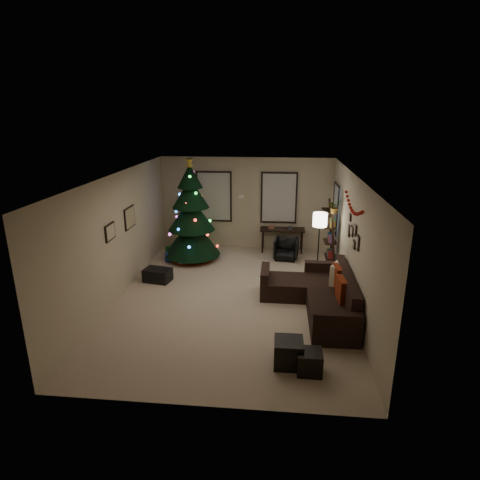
% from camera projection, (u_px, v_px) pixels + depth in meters
% --- Properties ---
extents(floor, '(7.00, 7.00, 0.00)m').
position_uv_depth(floor, '(233.00, 297.00, 8.98)').
color(floor, '#BFA790').
rests_on(floor, ground).
extents(ceiling, '(7.00, 7.00, 0.00)m').
position_uv_depth(ceiling, '(232.00, 176.00, 8.16)').
color(ceiling, white).
rests_on(ceiling, floor).
extents(wall_back, '(5.00, 0.00, 5.00)m').
position_uv_depth(wall_back, '(246.00, 204.00, 11.89)').
color(wall_back, '#C1B193').
rests_on(wall_back, floor).
extents(wall_front, '(5.00, 0.00, 5.00)m').
position_uv_depth(wall_front, '(201.00, 320.00, 5.25)').
color(wall_front, '#C1B193').
rests_on(wall_front, floor).
extents(wall_left, '(0.00, 7.00, 7.00)m').
position_uv_depth(wall_left, '(119.00, 236.00, 8.80)').
color(wall_left, '#C1B193').
rests_on(wall_left, floor).
extents(wall_right, '(0.00, 7.00, 7.00)m').
position_uv_depth(wall_right, '(353.00, 243.00, 8.33)').
color(wall_right, '#C1B193').
rests_on(wall_right, floor).
extents(window_back_left, '(1.05, 0.06, 1.50)m').
position_uv_depth(window_back_left, '(214.00, 197.00, 11.89)').
color(window_back_left, '#728CB2').
rests_on(window_back_left, wall_back).
extents(window_back_right, '(1.05, 0.06, 1.50)m').
position_uv_depth(window_back_right, '(279.00, 198.00, 11.71)').
color(window_back_right, '#728CB2').
rests_on(window_back_right, wall_back).
extents(window_right_wall, '(0.06, 0.90, 1.30)m').
position_uv_depth(window_right_wall, '(336.00, 208.00, 10.71)').
color(window_right_wall, '#728CB2').
rests_on(window_right_wall, wall_right).
extents(christmas_tree, '(1.54, 1.54, 2.86)m').
position_uv_depth(christmas_tree, '(191.00, 218.00, 10.97)').
color(christmas_tree, black).
rests_on(christmas_tree, floor).
extents(presents, '(1.30, 0.89, 0.30)m').
position_uv_depth(presents, '(186.00, 256.00, 11.20)').
color(presents, maroon).
rests_on(presents, floor).
extents(sofa, '(1.85, 2.69, 0.86)m').
position_uv_depth(sofa, '(319.00, 296.00, 8.41)').
color(sofa, black).
rests_on(sofa, floor).
extents(pillow_red_a, '(0.16, 0.47, 0.46)m').
position_uv_depth(pillow_red_a, '(341.00, 290.00, 7.85)').
color(pillow_red_a, maroon).
rests_on(pillow_red_a, sofa).
extents(pillow_red_b, '(0.17, 0.46, 0.45)m').
position_uv_depth(pillow_red_b, '(337.00, 276.00, 8.47)').
color(pillow_red_b, maroon).
rests_on(pillow_red_b, sofa).
extents(pillow_cream, '(0.30, 0.46, 0.45)m').
position_uv_depth(pillow_cream, '(336.00, 273.00, 8.65)').
color(pillow_cream, beige).
rests_on(pillow_cream, sofa).
extents(ottoman_near, '(0.47, 0.47, 0.44)m').
position_uv_depth(ottoman_near, '(288.00, 353.00, 6.53)').
color(ottoman_near, black).
rests_on(ottoman_near, floor).
extents(ottoman_far, '(0.39, 0.39, 0.37)m').
position_uv_depth(ottoman_far, '(309.00, 362.00, 6.35)').
color(ottoman_far, black).
rests_on(ottoman_far, floor).
extents(desk, '(1.29, 0.46, 0.69)m').
position_uv_depth(desk, '(282.00, 231.00, 11.74)').
color(desk, black).
rests_on(desk, floor).
extents(desk_chair, '(0.65, 0.62, 0.60)m').
position_uv_depth(desk_chair, '(286.00, 249.00, 11.21)').
color(desk_chair, black).
rests_on(desk_chair, floor).
extents(bookshelf, '(0.30, 0.54, 1.84)m').
position_uv_depth(bookshelf, '(331.00, 237.00, 10.28)').
color(bookshelf, black).
rests_on(bookshelf, floor).
extents(potted_plant, '(0.52, 0.52, 0.44)m').
position_uv_depth(potted_plant, '(335.00, 205.00, 9.78)').
color(potted_plant, '#4C4C4C').
rests_on(potted_plant, bookshelf).
extents(floor_lamp, '(0.34, 0.34, 1.62)m').
position_uv_depth(floor_lamp, '(320.00, 224.00, 9.72)').
color(floor_lamp, black).
rests_on(floor_lamp, floor).
extents(art_map, '(0.04, 0.60, 0.50)m').
position_uv_depth(art_map, '(130.00, 218.00, 9.37)').
color(art_map, black).
rests_on(art_map, wall_left).
extents(art_abstract, '(0.04, 0.45, 0.35)m').
position_uv_depth(art_abstract, '(110.00, 232.00, 8.30)').
color(art_abstract, black).
rests_on(art_abstract, wall_left).
extents(gallery, '(0.03, 1.25, 0.54)m').
position_uv_depth(gallery, '(353.00, 234.00, 8.20)').
color(gallery, black).
rests_on(gallery, wall_right).
extents(garland, '(0.08, 1.90, 0.30)m').
position_uv_depth(garland, '(353.00, 206.00, 8.17)').
color(garland, '#A5140C').
rests_on(garland, wall_right).
extents(stocking_left, '(0.20, 0.05, 0.36)m').
position_uv_depth(stocking_left, '(242.00, 201.00, 11.90)').
color(stocking_left, '#990F0C').
rests_on(stocking_left, wall_back).
extents(stocking_right, '(0.20, 0.05, 0.36)m').
position_uv_depth(stocking_right, '(253.00, 202.00, 11.91)').
color(stocking_right, '#990F0C').
rests_on(stocking_right, wall_back).
extents(storage_bin, '(0.70, 0.53, 0.31)m').
position_uv_depth(storage_bin, '(158.00, 275.00, 9.79)').
color(storage_bin, black).
rests_on(storage_bin, floor).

